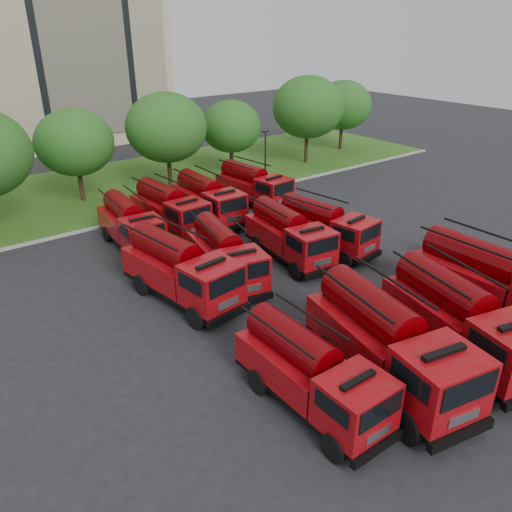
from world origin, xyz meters
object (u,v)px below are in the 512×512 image
(fire_truck_0, at_px, (310,372))
(fire_truck_8, at_px, (130,224))
(fire_truck_11, at_px, (253,186))
(firefighter_4, at_px, (233,314))
(fire_truck_6, at_px, (289,235))
(fire_truck_7, at_px, (324,227))
(firefighter_5, at_px, (436,257))
(fire_truck_1, at_px, (388,343))
(fire_truck_3, at_px, (492,281))
(fire_truck_4, at_px, (180,270))
(firefighter_3, at_px, (470,288))
(fire_truck_2, at_px, (460,319))
(fire_truck_9, at_px, (169,209))
(fire_truck_10, at_px, (208,200))
(firefighter_0, at_px, (507,367))
(fire_truck_5, at_px, (225,255))

(fire_truck_0, xyz_separation_m, fire_truck_8, (1.00, 17.47, -0.00))
(fire_truck_11, height_order, firefighter_4, fire_truck_11)
(fire_truck_0, height_order, fire_truck_6, fire_truck_6)
(fire_truck_7, height_order, firefighter_5, fire_truck_7)
(fire_truck_11, distance_m, firefighter_4, 16.15)
(fire_truck_1, bearing_deg, fire_truck_7, 67.98)
(fire_truck_6, bearing_deg, fire_truck_8, 139.45)
(fire_truck_1, relative_size, fire_truck_3, 1.05)
(fire_truck_4, bearing_deg, fire_truck_1, -81.03)
(firefighter_4, bearing_deg, firefighter_3, -166.70)
(fire_truck_2, bearing_deg, fire_truck_7, 88.50)
(fire_truck_9, relative_size, firefighter_4, 4.40)
(fire_truck_6, relative_size, firefighter_5, 3.71)
(fire_truck_0, xyz_separation_m, fire_truck_6, (7.69, 10.11, 0.04))
(fire_truck_0, distance_m, fire_truck_3, 11.29)
(fire_truck_9, bearing_deg, fire_truck_1, -96.02)
(fire_truck_0, bearing_deg, fire_truck_11, 58.84)
(fire_truck_9, distance_m, firefighter_4, 11.77)
(firefighter_3, bearing_deg, fire_truck_8, -89.80)
(fire_truck_4, height_order, fire_truck_10, fire_truck_4)
(fire_truck_11, distance_m, firefighter_5, 14.77)
(fire_truck_4, bearing_deg, firefighter_4, -73.15)
(fire_truck_0, relative_size, fire_truck_10, 0.95)
(fire_truck_8, distance_m, firefighter_0, 22.05)
(fire_truck_10, distance_m, firefighter_3, 18.07)
(fire_truck_3, height_order, fire_truck_7, fire_truck_3)
(fire_truck_10, height_order, firefighter_5, fire_truck_10)
(fire_truck_6, height_order, firefighter_4, fire_truck_6)
(fire_truck_8, xyz_separation_m, fire_truck_11, (10.92, 1.71, 0.02))
(fire_truck_4, bearing_deg, fire_truck_8, 76.63)
(firefighter_4, bearing_deg, fire_truck_9, -64.38)
(fire_truck_0, bearing_deg, fire_truck_7, 44.17)
(fire_truck_7, xyz_separation_m, fire_truck_8, (-9.26, 7.75, -0.02))
(fire_truck_4, bearing_deg, firefighter_0, -66.47)
(fire_truck_1, xyz_separation_m, fire_truck_7, (6.96, 10.51, -0.27))
(fire_truck_7, bearing_deg, fire_truck_6, 163.94)
(fire_truck_5, distance_m, fire_truck_9, 8.36)
(fire_truck_2, xyz_separation_m, fire_truck_8, (-6.13, 18.93, -0.23))
(fire_truck_11, bearing_deg, fire_truck_1, -119.26)
(fire_truck_3, distance_m, fire_truck_9, 20.14)
(fire_truck_10, bearing_deg, firefighter_0, -86.32)
(fire_truck_2, xyz_separation_m, firefighter_0, (0.94, -1.90, -1.74))
(fire_truck_8, distance_m, firefighter_5, 18.96)
(fire_truck_9, bearing_deg, fire_truck_8, -168.63)
(fire_truck_4, bearing_deg, fire_truck_0, -98.60)
(fire_truck_1, distance_m, fire_truck_11, 21.75)
(fire_truck_8, bearing_deg, fire_truck_5, -69.77)
(fire_truck_2, distance_m, fire_truck_5, 12.17)
(fire_truck_11, xyz_separation_m, firefighter_3, (1.13, -17.83, -1.53))
(fire_truck_0, distance_m, fire_truck_1, 3.41)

